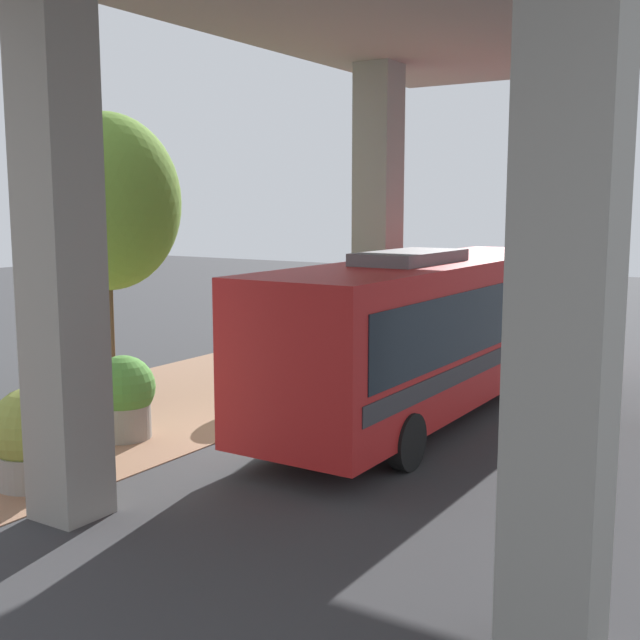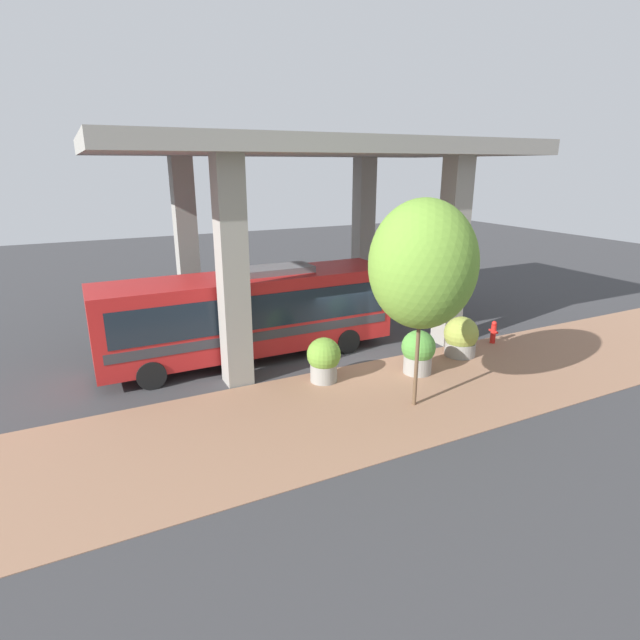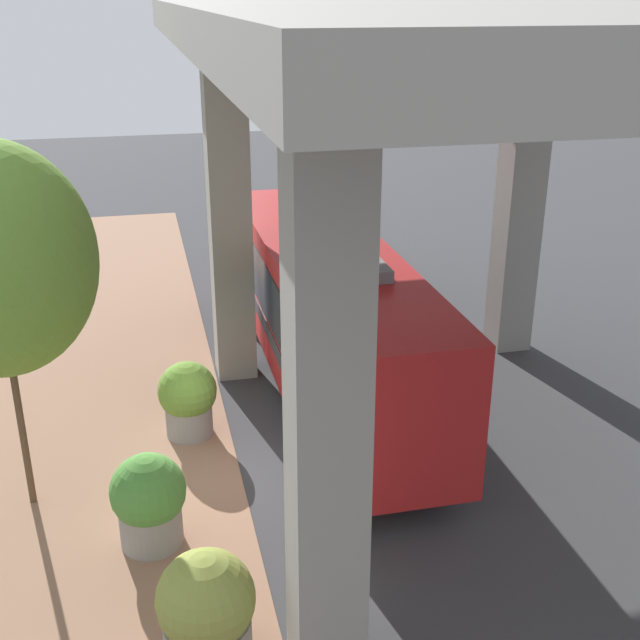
# 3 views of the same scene
# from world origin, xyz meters

# --- Properties ---
(ground_plane) EXTENTS (80.00, 80.00, 0.00)m
(ground_plane) POSITION_xyz_m (0.00, 0.00, 0.00)
(ground_plane) COLOR #38383A
(ground_plane) RESTS_ON ground
(sidewalk_strip) EXTENTS (6.00, 40.00, 0.02)m
(sidewalk_strip) POSITION_xyz_m (-3.00, 0.00, 0.01)
(sidewalk_strip) COLOR #936B51
(sidewalk_strip) RESTS_ON ground
(overpass) EXTENTS (9.40, 17.27, 8.28)m
(overpass) POSITION_xyz_m (4.00, 0.00, 7.14)
(overpass) COLOR gray
(overpass) RESTS_ON ground
(bus) EXTENTS (2.75, 11.34, 3.56)m
(bus) POSITION_xyz_m (2.49, 3.46, 1.93)
(bus) COLOR #B21E1E
(bus) RESTS_ON ground
(planter_front) EXTENTS (1.35, 1.35, 1.61)m
(planter_front) POSITION_xyz_m (-1.02, -4.09, 0.77)
(planter_front) COLOR gray
(planter_front) RESTS_ON ground
(planter_middle) EXTENTS (1.19, 1.19, 1.61)m
(planter_middle) POSITION_xyz_m (-0.81, 1.91, 0.83)
(planter_middle) COLOR gray
(planter_middle) RESTS_ON ground
(planter_back) EXTENTS (1.23, 1.23, 1.63)m
(planter_back) POSITION_xyz_m (-1.69, -1.49, 0.83)
(planter_back) COLOR gray
(planter_back) RESTS_ON ground
(street_tree_near) EXTENTS (3.19, 3.19, 6.45)m
(street_tree_near) POSITION_xyz_m (-3.73, 0.16, 4.53)
(street_tree_near) COLOR brown
(street_tree_near) RESTS_ON ground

